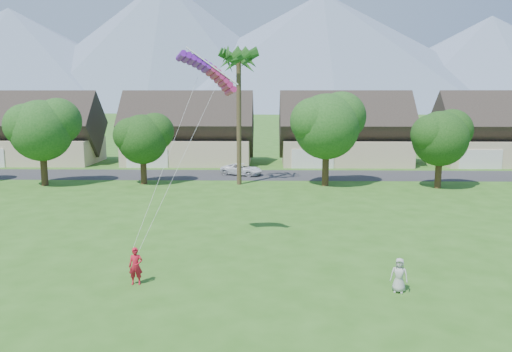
{
  "coord_description": "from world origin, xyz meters",
  "views": [
    {
      "loc": [
        0.63,
        -17.57,
        8.28
      ],
      "look_at": [
        0.0,
        10.0,
        3.8
      ],
      "focal_mm": 35.0,
      "sensor_mm": 36.0,
      "label": 1
    }
  ],
  "objects_px": {
    "parked_car": "(242,169)",
    "parafoil_kite": "(209,69)",
    "kite_flyer": "(136,266)",
    "watcher": "(399,275)"
  },
  "relations": [
    {
      "from": "parked_car",
      "to": "parafoil_kite",
      "type": "height_order",
      "value": "parafoil_kite"
    },
    {
      "from": "parafoil_kite",
      "to": "kite_flyer",
      "type": "bearing_deg",
      "value": -130.69
    },
    {
      "from": "kite_flyer",
      "to": "parked_car",
      "type": "distance_m",
      "value": 30.82
    },
    {
      "from": "watcher",
      "to": "kite_flyer",
      "type": "bearing_deg",
      "value": -163.32
    },
    {
      "from": "watcher",
      "to": "parafoil_kite",
      "type": "xyz_separation_m",
      "value": [
        -8.72,
        6.66,
        8.88
      ]
    },
    {
      "from": "kite_flyer",
      "to": "parafoil_kite",
      "type": "xyz_separation_m",
      "value": [
        2.67,
        6.03,
        8.8
      ]
    },
    {
      "from": "kite_flyer",
      "to": "parked_car",
      "type": "xyz_separation_m",
      "value": [
        3.12,
        30.66,
        -0.23
      ]
    },
    {
      "from": "parked_car",
      "to": "parafoil_kite",
      "type": "xyz_separation_m",
      "value": [
        -0.45,
        -24.63,
        9.02
      ]
    },
    {
      "from": "kite_flyer",
      "to": "parked_car",
      "type": "bearing_deg",
      "value": 80.61
    },
    {
      "from": "watcher",
      "to": "parked_car",
      "type": "height_order",
      "value": "watcher"
    }
  ]
}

